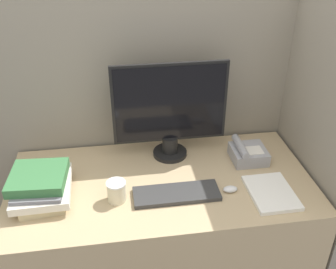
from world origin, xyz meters
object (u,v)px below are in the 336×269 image
monitor (170,112)px  coffee_cup (117,191)px  mouse (230,189)px  keyboard (176,194)px  book_stack (41,185)px  desk_telephone (248,153)px

monitor → coffee_cup: size_ratio=5.80×
monitor → mouse: monitor is taller
keyboard → coffee_cup: size_ratio=3.97×
book_stack → coffee_cup: bearing=-12.6°
mouse → desk_telephone: size_ratio=0.36×
mouse → coffee_cup: coffee_cup is taller
monitor → desk_telephone: (0.37, -0.11, -0.21)m
desk_telephone → mouse: bearing=-123.9°
mouse → coffee_cup: 0.50m
mouse → desk_telephone: desk_telephone is taller
desk_telephone → coffee_cup: bearing=-162.0°
mouse → desk_telephone: 0.28m
monitor → keyboard: size_ratio=1.46×
keyboard → book_stack: book_stack is taller
monitor → book_stack: size_ratio=1.78×
monitor → coffee_cup: 0.47m
desk_telephone → keyboard: bearing=-150.7°
book_stack → monitor: bearing=22.4°
monitor → desk_telephone: size_ratio=3.06×
book_stack → desk_telephone: book_stack is taller
keyboard → desk_telephone: bearing=29.3°
coffee_cup → desk_telephone: (0.65, 0.21, -0.01)m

